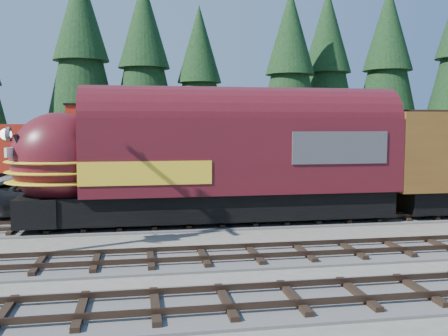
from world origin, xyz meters
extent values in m
plane|color=#6B665B|center=(0.00, 0.00, 0.00)|extent=(120.00, 120.00, 0.00)
cube|color=#4C4947|center=(-10.00, 18.00, 0.04)|extent=(32.00, 3.20, 0.08)
cube|color=#38281E|center=(-10.00, 17.28, 0.25)|extent=(32.00, 0.08, 0.16)
cube|color=#38281E|center=(-10.00, 18.72, 0.25)|extent=(32.00, 0.08, 0.16)
cube|color=gold|center=(0.00, 10.50, 1.70)|extent=(12.00, 6.00, 3.40)
cube|color=yellow|center=(0.00, 10.50, 4.12)|extent=(11.88, 3.30, 1.44)
cube|color=white|center=(-6.04, 9.50, 2.20)|extent=(0.06, 2.40, 0.60)
cone|color=black|center=(-13.00, 27.70, 11.12)|extent=(6.78, 6.78, 15.45)
cone|color=black|center=(-7.48, 27.48, 10.51)|extent=(6.41, 6.41, 14.61)
cone|color=black|center=(-2.50, 27.19, 9.16)|extent=(5.59, 5.59, 12.73)
cone|color=black|center=(5.13, 24.03, 9.76)|extent=(5.95, 5.95, 13.56)
cone|color=black|center=(9.86, 27.39, 10.39)|extent=(6.34, 6.34, 14.44)
cone|color=black|center=(15.58, 26.37, 10.60)|extent=(6.47, 6.47, 14.73)
cube|color=black|center=(-4.27, 4.00, 0.94)|extent=(15.92, 2.85, 1.23)
cube|color=#501219|center=(-3.38, 4.00, 3.23)|extent=(14.52, 3.35, 3.35)
ellipsoid|color=#501219|center=(-11.54, 4.00, 3.12)|extent=(4.25, 3.28, 4.13)
cube|color=#38383A|center=(0.75, 4.00, 3.63)|extent=(4.47, 3.41, 1.45)
sphere|color=white|center=(-13.75, 4.00, 4.24)|extent=(0.49, 0.49, 0.49)
cube|color=black|center=(-12.80, 18.00, 0.87)|extent=(9.80, 2.53, 1.09)
cube|color=#A62011|center=(-12.80, 18.00, 3.05)|extent=(10.88, 3.16, 3.27)
cube|color=#A62011|center=(-11.71, 18.00, 5.34)|extent=(2.61, 2.39, 1.31)
imported|color=black|center=(-12.88, 7.79, 1.00)|extent=(7.18, 3.33, 1.99)
imported|color=#A1A3A8|center=(-14.17, 11.17, 0.90)|extent=(6.34, 2.92, 1.80)
camera|label=1|loc=(-8.17, -18.73, 4.66)|focal=40.00mm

